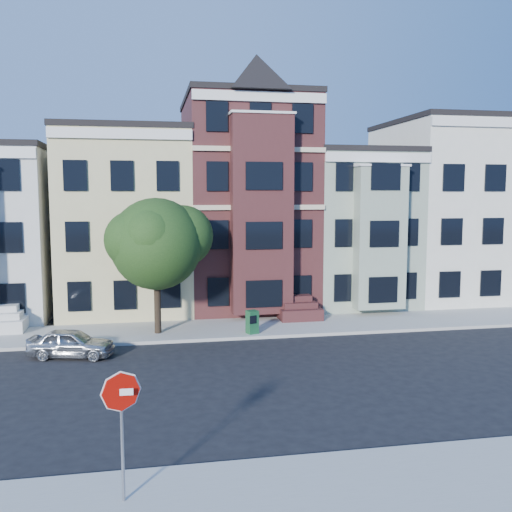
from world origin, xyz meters
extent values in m
plane|color=black|center=(0.00, 0.00, 0.00)|extent=(120.00, 120.00, 0.00)
cube|color=#9E9B93|center=(0.00, 8.00, 0.07)|extent=(60.00, 4.00, 0.15)
cube|color=#9E9B93|center=(0.00, -8.00, 0.07)|extent=(60.00, 4.00, 0.15)
cube|color=#CEC189|center=(-7.00, 14.50, 5.00)|extent=(7.00, 9.00, 10.00)
cube|color=#421D1D|center=(0.00, 14.50, 6.00)|extent=(7.00, 9.00, 12.00)
cube|color=gray|center=(6.50, 14.50, 4.50)|extent=(6.00, 9.00, 9.00)
cube|color=silver|center=(13.50, 14.50, 5.50)|extent=(8.00, 9.00, 11.00)
imported|color=#A9ACB0|center=(-8.99, 4.59, 0.59)|extent=(3.71, 2.14, 1.19)
cube|color=#1C562F|center=(-1.04, 6.58, 0.70)|extent=(0.61, 0.58, 1.09)
camera|label=1|loc=(-5.77, -19.32, 6.71)|focal=40.00mm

